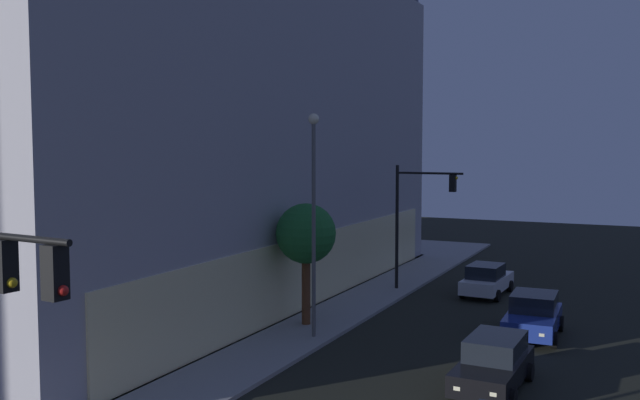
% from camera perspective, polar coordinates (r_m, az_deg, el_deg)
% --- Properties ---
extents(modern_building, '(34.66, 28.58, 19.93)m').
position_cam_1_polar(modern_building, '(41.79, -18.01, 7.00)').
color(modern_building, '#4C4C51').
rests_on(modern_building, ground).
extents(traffic_light_far_corner, '(0.34, 3.70, 6.71)m').
position_cam_1_polar(traffic_light_far_corner, '(37.27, 7.92, -0.66)').
color(traffic_light_far_corner, black).
rests_on(traffic_light_far_corner, sidewalk_corner).
extents(street_lamp_sidewalk, '(0.44, 0.44, 9.00)m').
position_cam_1_polar(street_lamp_sidewalk, '(27.65, -0.53, 0.01)').
color(street_lamp_sidewalk, '#5D5D5D').
rests_on(street_lamp_sidewalk, sidewalk_corner).
extents(sidewalk_tree, '(2.61, 2.61, 5.26)m').
position_cam_1_polar(sidewalk_tree, '(29.80, -1.16, -2.88)').
color(sidewalk_tree, brown).
rests_on(sidewalk_tree, sidewalk_corner).
extents(car_black, '(4.55, 2.14, 1.68)m').
position_cam_1_polar(car_black, '(23.64, 14.12, -12.86)').
color(car_black, black).
rests_on(car_black, ground).
extents(car_blue, '(4.52, 2.30, 1.76)m').
position_cam_1_polar(car_blue, '(30.28, 17.15, -9.05)').
color(car_blue, navy).
rests_on(car_blue, ground).
extents(car_white, '(4.61, 2.19, 1.68)m').
position_cam_1_polar(car_white, '(37.85, 13.57, -6.40)').
color(car_white, silver).
rests_on(car_white, ground).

